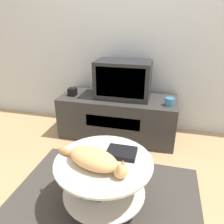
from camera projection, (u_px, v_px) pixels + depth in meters
ground_plane at (103, 202)px, 1.79m from camera, size 12.00×12.00×0.00m
wall_back at (137, 24)px, 2.56m from camera, size 8.00×0.05×2.60m
rug at (103, 201)px, 1.78m from camera, size 1.54×1.17×0.02m
tv_stand at (118, 116)px, 2.70m from camera, size 1.38×0.56×0.51m
tv at (123, 79)px, 2.52m from camera, size 0.63×0.38×0.43m
speaker at (72, 92)px, 2.63m from camera, size 0.09×0.09×0.09m
mug at (170, 102)px, 2.34m from camera, size 0.10×0.10×0.09m
coffee_table at (104, 176)px, 1.64m from camera, size 0.72×0.72×0.42m
dvd_box at (122, 153)px, 1.64m from camera, size 0.22×0.17×0.04m
cat at (95, 159)px, 1.49m from camera, size 0.59×0.30×0.13m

